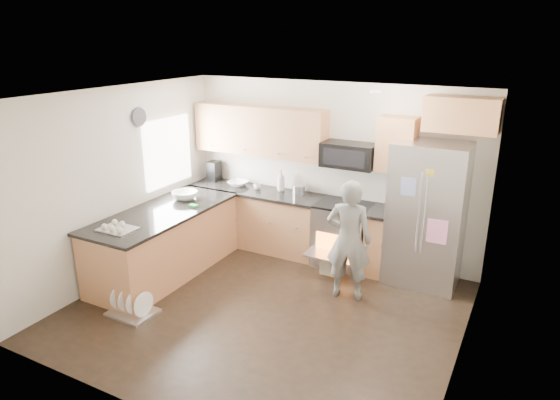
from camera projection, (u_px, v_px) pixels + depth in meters
The scene contains 8 objects.
ground at pixel (265, 310), 6.14m from camera, with size 4.50×4.50×0.00m, color black.
room_shell at pixel (262, 179), 5.64m from camera, with size 4.54×4.04×2.62m.
back_cabinet_run at pixel (288, 191), 7.56m from camera, with size 4.45×0.64×2.50m.
peninsula at pixel (165, 242), 6.98m from camera, with size 0.96×2.36×1.04m.
stove_range at pixel (344, 220), 7.19m from camera, with size 0.76×0.97×1.79m.
refrigerator at pixel (427, 214), 6.58m from camera, with size 0.95×0.76×1.93m.
person at pixel (349, 240), 6.24m from camera, with size 0.57×0.37×1.56m, color gray.
dish_rack at pixel (132, 307), 6.03m from camera, with size 0.56×0.45×0.34m.
Camera 1 is at (2.69, -4.68, 3.23)m, focal length 32.00 mm.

